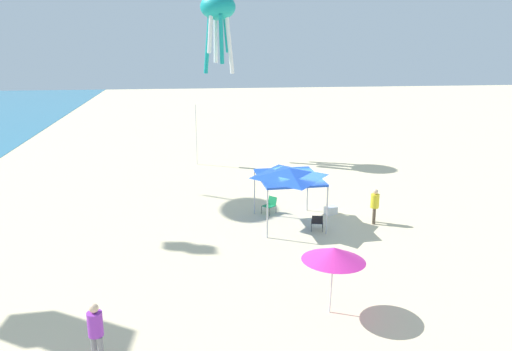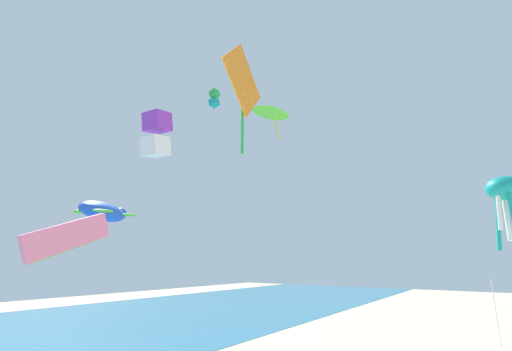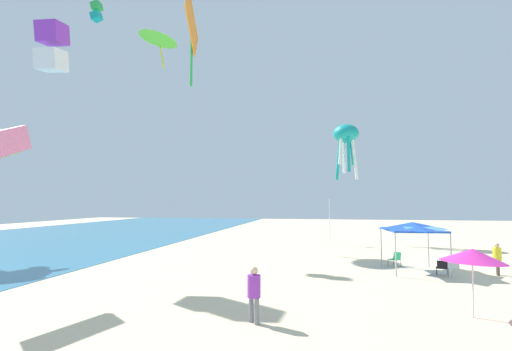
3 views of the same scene
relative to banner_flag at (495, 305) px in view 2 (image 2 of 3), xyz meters
name	(u,v)px [view 2 (image 2 of 3)]	position (x,y,z in m)	size (l,w,h in m)	color
ocean_strip	(75,327)	(-11.79, 28.89, -2.46)	(120.00, 29.48, 0.02)	teal
banner_flag	(495,305)	(0.00, 0.00, 0.00)	(0.36, 0.06, 4.13)	silver
kite_box_purple	(156,134)	(-14.65, 16.82, 10.90)	(1.70, 1.54, 3.17)	purple
kite_delta_lime	(271,110)	(-0.74, 16.49, 17.91)	(4.74, 4.78, 3.48)	#66D82D
kite_diamond_orange	(243,83)	(-19.89, 5.77, 8.65)	(2.86, 0.56, 4.13)	orange
kite_parafoil_pink	(68,237)	(-21.07, 13.72, 3.72)	(3.80, 0.69, 2.26)	pink
kite_octopus_teal	(505,192)	(2.19, -1.71, 7.68)	(2.42, 2.42, 5.37)	teal
kite_box_green	(214,98)	(-4.97, 20.58, 18.64)	(0.79, 0.95, 1.83)	green
kite_turtle_blue	(103,212)	(-12.94, 24.80, 6.61)	(5.10, 4.89, 2.28)	blue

